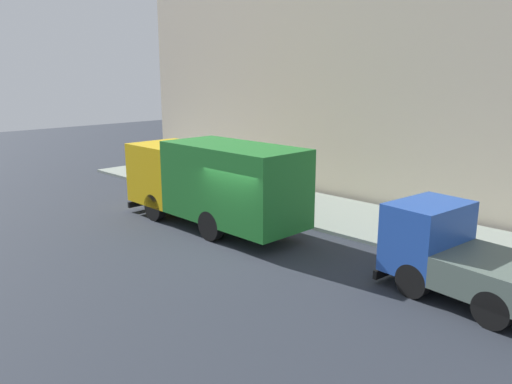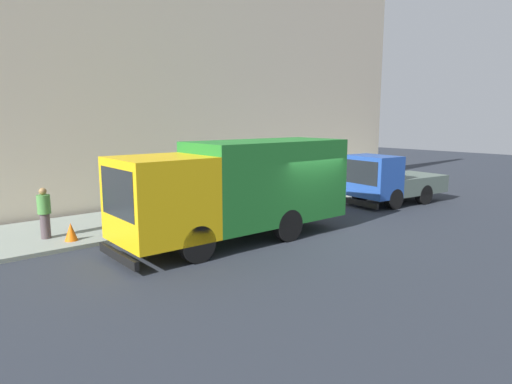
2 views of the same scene
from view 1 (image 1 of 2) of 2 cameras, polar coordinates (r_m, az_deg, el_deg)
name	(u,v)px [view 1 (image 1 of 2)]	position (r m, az deg, el deg)	size (l,w,h in m)	color
ground	(241,246)	(16.38, -1.74, -6.15)	(80.00, 80.00, 0.00)	#282D36
sidewalk	(335,213)	(20.11, 8.97, -2.42)	(4.33, 30.00, 0.13)	gray
building_facade	(379,61)	(21.62, 13.83, 14.28)	(0.50, 30.00, 11.93)	beige
large_utility_truck	(212,180)	(18.03, -4.99, 1.34)	(2.51, 7.79, 3.12)	yellow
small_flatbed_truck	(466,258)	(13.44, 22.76, -6.94)	(2.73, 4.98, 2.23)	#224AA8
pedestrian_walking	(254,175)	(22.20, -0.22, 1.92)	(0.48, 0.48, 1.79)	#5A4E4A
pedestrian_standing	(207,170)	(24.07, -5.54, 2.46)	(0.55, 0.55, 1.59)	#4F4246
traffic_cone_orange	(202,186)	(23.31, -6.18, 0.70)	(0.39, 0.39, 0.55)	orange
street_sign_post	(245,174)	(20.38, -1.28, 2.06)	(0.44, 0.08, 2.28)	#4C5156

